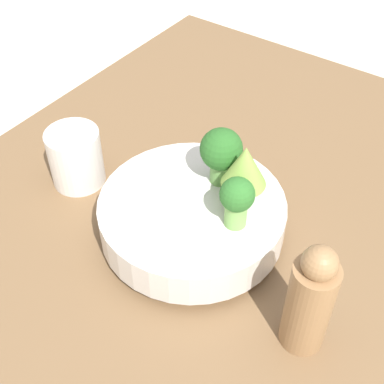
# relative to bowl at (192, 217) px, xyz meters

# --- Properties ---
(ground_plane) EXTENTS (6.00, 6.00, 0.00)m
(ground_plane) POSITION_rel_bowl_xyz_m (0.04, -0.02, -0.07)
(ground_plane) COLOR beige
(table) EXTENTS (1.07, 0.88, 0.04)m
(table) POSITION_rel_bowl_xyz_m (0.04, -0.02, -0.06)
(table) COLOR brown
(table) RESTS_ON ground_plane
(bowl) EXTENTS (0.26, 0.26, 0.07)m
(bowl) POSITION_rel_bowl_xyz_m (0.00, 0.00, 0.00)
(bowl) COLOR silver
(bowl) RESTS_ON table
(broccoli_floret_front) EXTENTS (0.05, 0.05, 0.08)m
(broccoli_floret_front) POSITION_rel_bowl_xyz_m (0.00, -0.07, 0.07)
(broccoli_floret_front) COLOR #7AB256
(broccoli_floret_front) RESTS_ON bowl
(broccoli_floret_right) EXTENTS (0.06, 0.06, 0.09)m
(broccoli_floret_right) POSITION_rel_bowl_xyz_m (0.06, -0.01, 0.08)
(broccoli_floret_right) COLOR #609347
(broccoli_floret_right) RESTS_ON bowl
(romanesco_piece_near) EXTENTS (0.06, 0.06, 0.10)m
(romanesco_piece_near) POSITION_rel_bowl_xyz_m (0.04, -0.06, 0.09)
(romanesco_piece_near) COLOR #609347
(romanesco_piece_near) RESTS_ON bowl
(cup) EXTENTS (0.08, 0.08, 0.09)m
(cup) POSITION_rel_bowl_xyz_m (-0.01, 0.22, 0.01)
(cup) COLOR silver
(cup) RESTS_ON table
(pepper_mill) EXTENTS (0.05, 0.05, 0.17)m
(pepper_mill) POSITION_rel_bowl_xyz_m (-0.06, -0.21, 0.04)
(pepper_mill) COLOR #997047
(pepper_mill) RESTS_ON table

